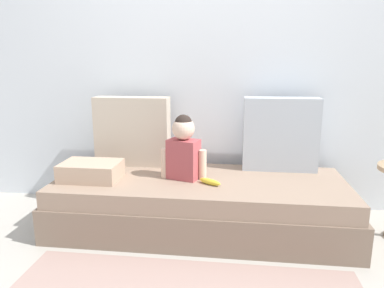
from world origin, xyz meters
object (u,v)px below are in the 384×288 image
object	(u,v)px
throw_pillow_right	(280,134)
toddler	(184,148)
banana	(210,182)
couch	(200,204)
throw_pillow_left	(133,131)
folded_blanket	(91,171)

from	to	relation	value
throw_pillow_right	toddler	bearing A→B (deg)	-156.17
toddler	banana	distance (m)	0.30
throw_pillow_right	banana	xyz separation A→B (m)	(-0.50, -0.42, -0.25)
couch	toddler	xyz separation A→B (m)	(-0.12, 0.00, 0.41)
throw_pillow_left	folded_blanket	xyz separation A→B (m)	(-0.19, -0.41, -0.21)
banana	toddler	bearing A→B (deg)	150.10
throw_pillow_right	folded_blanket	size ratio (longest dim) A/B	1.38
couch	banana	distance (m)	0.25
throw_pillow_right	throw_pillow_left	bearing A→B (deg)	180.00
banana	folded_blanket	bearing A→B (deg)	179.30
couch	toddler	bearing A→B (deg)	179.86
banana	couch	bearing A→B (deg)	124.06
throw_pillow_right	banana	bearing A→B (deg)	-139.96
couch	toddler	distance (m)	0.43
couch	banana	size ratio (longest dim) A/B	12.20
couch	toddler	world-z (taller)	toddler
throw_pillow_right	folded_blanket	distance (m)	1.40
throw_pillow_left	toddler	bearing A→B (deg)	-33.99
throw_pillow_left	throw_pillow_right	xyz separation A→B (m)	(1.14, 0.00, 0.00)
throw_pillow_right	toddler	world-z (taller)	throw_pillow_right
throw_pillow_left	banana	xyz separation A→B (m)	(0.65, -0.42, -0.25)
folded_blanket	couch	bearing A→B (deg)	7.61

